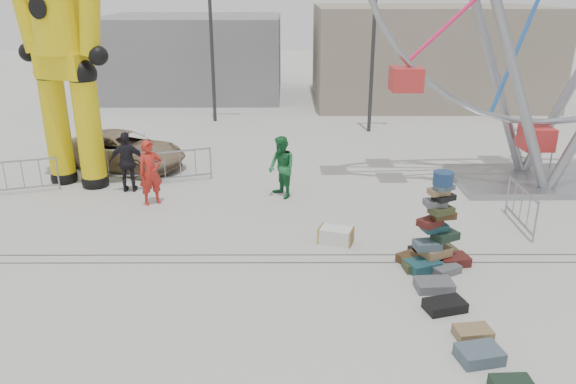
{
  "coord_description": "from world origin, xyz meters",
  "views": [
    {
      "loc": [
        -0.63,
        -11.06,
        6.11
      ],
      "look_at": [
        -0.59,
        1.25,
        1.52
      ],
      "focal_mm": 35.0,
      "sensor_mm": 36.0,
      "label": 1
    }
  ],
  "objects_px": {
    "lamp_post_right": "(376,25)",
    "lamp_post_left": "(213,22)",
    "barricade_dummy_a": "(23,176)",
    "pedestrian_black": "(128,162)",
    "barricade_dummy_c": "(180,166)",
    "barricade_wheel_front": "(521,207)",
    "parked_suv": "(123,150)",
    "pedestrian_green": "(282,167)",
    "pedestrian_red": "(151,173)",
    "suitcase_tower": "(436,239)",
    "barricade_wheel_back": "(531,150)",
    "steamer_trunk": "(336,235)",
    "barricade_dummy_b": "(123,165)",
    "crash_test_dummy": "(61,46)"
  },
  "relations": [
    {
      "from": "lamp_post_right",
      "to": "lamp_post_left",
      "type": "height_order",
      "value": "same"
    },
    {
      "from": "barricade_dummy_a",
      "to": "pedestrian_black",
      "type": "xyz_separation_m",
      "value": [
        3.21,
        0.2,
        0.39
      ]
    },
    {
      "from": "lamp_post_right",
      "to": "lamp_post_left",
      "type": "xyz_separation_m",
      "value": [
        -7.0,
        2.0,
        0.0
      ]
    },
    {
      "from": "barricade_dummy_c",
      "to": "barricade_wheel_front",
      "type": "height_order",
      "value": "same"
    },
    {
      "from": "barricade_dummy_a",
      "to": "barricade_dummy_c",
      "type": "bearing_deg",
      "value": -4.46
    },
    {
      "from": "lamp_post_left",
      "to": "parked_suv",
      "type": "xyz_separation_m",
      "value": [
        -2.46,
        -7.11,
        -3.86
      ]
    },
    {
      "from": "barricade_dummy_c",
      "to": "pedestrian_green",
      "type": "height_order",
      "value": "pedestrian_green"
    },
    {
      "from": "barricade_dummy_a",
      "to": "barricade_dummy_c",
      "type": "relative_size",
      "value": 1.0
    },
    {
      "from": "pedestrian_red",
      "to": "parked_suv",
      "type": "distance_m",
      "value": 3.96
    },
    {
      "from": "lamp_post_right",
      "to": "pedestrian_black",
      "type": "relative_size",
      "value": 4.23
    },
    {
      "from": "pedestrian_red",
      "to": "pedestrian_black",
      "type": "bearing_deg",
      "value": 99.47
    },
    {
      "from": "suitcase_tower",
      "to": "barricade_wheel_back",
      "type": "relative_size",
      "value": 1.13
    },
    {
      "from": "steamer_trunk",
      "to": "barricade_wheel_front",
      "type": "bearing_deg",
      "value": 29.94
    },
    {
      "from": "lamp_post_left",
      "to": "pedestrian_red",
      "type": "bearing_deg",
      "value": -93.58
    },
    {
      "from": "pedestrian_red",
      "to": "barricade_dummy_c",
      "type": "bearing_deg",
      "value": 43.53
    },
    {
      "from": "pedestrian_green",
      "to": "pedestrian_red",
      "type": "bearing_deg",
      "value": -112.61
    },
    {
      "from": "suitcase_tower",
      "to": "barricade_dummy_b",
      "type": "relative_size",
      "value": 1.13
    },
    {
      "from": "barricade_dummy_c",
      "to": "pedestrian_green",
      "type": "distance_m",
      "value": 3.6
    },
    {
      "from": "lamp_post_right",
      "to": "pedestrian_green",
      "type": "height_order",
      "value": "lamp_post_right"
    },
    {
      "from": "barricade_dummy_c",
      "to": "pedestrian_black",
      "type": "height_order",
      "value": "pedestrian_black"
    },
    {
      "from": "lamp_post_right",
      "to": "barricade_wheel_back",
      "type": "relative_size",
      "value": 4.0
    },
    {
      "from": "lamp_post_left",
      "to": "barricade_wheel_front",
      "type": "distance_m",
      "value": 16.04
    },
    {
      "from": "barricade_wheel_front",
      "to": "pedestrian_black",
      "type": "height_order",
      "value": "pedestrian_black"
    },
    {
      "from": "lamp_post_left",
      "to": "barricade_dummy_a",
      "type": "distance_m",
      "value": 11.57
    },
    {
      "from": "barricade_wheel_back",
      "to": "parked_suv",
      "type": "height_order",
      "value": "parked_suv"
    },
    {
      "from": "suitcase_tower",
      "to": "steamer_trunk",
      "type": "relative_size",
      "value": 2.72
    },
    {
      "from": "lamp_post_right",
      "to": "parked_suv",
      "type": "distance_m",
      "value": 11.42
    },
    {
      "from": "barricade_dummy_c",
      "to": "pedestrian_black",
      "type": "bearing_deg",
      "value": -167.78
    },
    {
      "from": "pedestrian_green",
      "to": "barricade_wheel_front",
      "type": "bearing_deg",
      "value": 39.7
    },
    {
      "from": "lamp_post_left",
      "to": "pedestrian_red",
      "type": "xyz_separation_m",
      "value": [
        -0.67,
        -10.62,
        -3.52
      ]
    },
    {
      "from": "lamp_post_left",
      "to": "barricade_wheel_front",
      "type": "bearing_deg",
      "value": -52.44
    },
    {
      "from": "barricade_wheel_back",
      "to": "barricade_dummy_c",
      "type": "bearing_deg",
      "value": -98.1
    },
    {
      "from": "barricade_dummy_b",
      "to": "steamer_trunk",
      "type": "bearing_deg",
      "value": -38.75
    },
    {
      "from": "barricade_dummy_a",
      "to": "barricade_dummy_b",
      "type": "relative_size",
      "value": 1.0
    },
    {
      "from": "crash_test_dummy",
      "to": "barricade_wheel_back",
      "type": "height_order",
      "value": "crash_test_dummy"
    },
    {
      "from": "pedestrian_green",
      "to": "parked_suv",
      "type": "relative_size",
      "value": 0.42
    },
    {
      "from": "pedestrian_green",
      "to": "lamp_post_left",
      "type": "bearing_deg",
      "value": 166.49
    },
    {
      "from": "barricade_dummy_a",
      "to": "crash_test_dummy",
      "type": "bearing_deg",
      "value": 14.9
    },
    {
      "from": "barricade_dummy_b",
      "to": "pedestrian_black",
      "type": "bearing_deg",
      "value": -68.53
    },
    {
      "from": "lamp_post_right",
      "to": "pedestrian_red",
      "type": "distance_m",
      "value": 12.06
    },
    {
      "from": "crash_test_dummy",
      "to": "barricade_dummy_b",
      "type": "height_order",
      "value": "crash_test_dummy"
    },
    {
      "from": "suitcase_tower",
      "to": "barricade_wheel_front",
      "type": "relative_size",
      "value": 1.13
    },
    {
      "from": "barricade_wheel_back",
      "to": "crash_test_dummy",
      "type": "bearing_deg",
      "value": -99.22
    },
    {
      "from": "lamp_post_left",
      "to": "barricade_dummy_b",
      "type": "distance_m",
      "value": 9.66
    },
    {
      "from": "lamp_post_right",
      "to": "crash_test_dummy",
      "type": "relative_size",
      "value": 0.96
    },
    {
      "from": "lamp_post_left",
      "to": "barricade_dummy_c",
      "type": "height_order",
      "value": "lamp_post_left"
    },
    {
      "from": "barricade_wheel_front",
      "to": "pedestrian_green",
      "type": "relative_size",
      "value": 1.07
    },
    {
      "from": "steamer_trunk",
      "to": "pedestrian_black",
      "type": "xyz_separation_m",
      "value": [
        -6.12,
        3.75,
        0.75
      ]
    },
    {
      "from": "lamp_post_right",
      "to": "suitcase_tower",
      "type": "distance_m",
      "value": 13.05
    },
    {
      "from": "lamp_post_right",
      "to": "parked_suv",
      "type": "height_order",
      "value": "lamp_post_right"
    }
  ]
}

